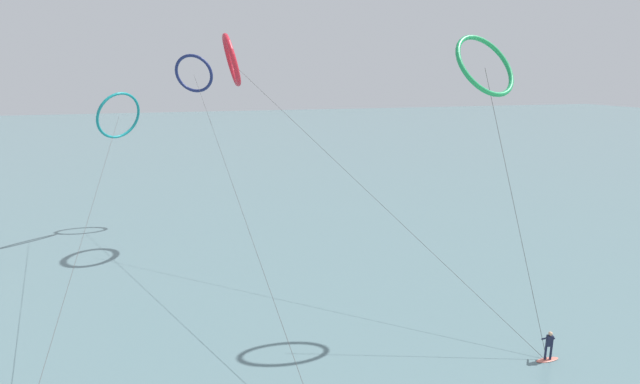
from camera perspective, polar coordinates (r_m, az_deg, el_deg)
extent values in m
cube|color=slate|center=(113.33, -12.22, 5.52)|extent=(400.00, 200.00, 0.08)
ellipsoid|color=#EA7260|center=(30.64, 24.85, -17.23)|extent=(1.40, 0.40, 0.06)
cylinder|color=#191E38|center=(30.38, 24.68, -16.55)|extent=(0.12, 0.12, 0.80)
cylinder|color=#191E38|center=(30.49, 25.19, -16.50)|extent=(0.12, 0.12, 0.80)
cube|color=#191E38|center=(30.10, 25.07, -15.35)|extent=(0.37, 0.29, 0.62)
sphere|color=tan|center=(29.91, 25.16, -14.64)|extent=(0.22, 0.22, 0.22)
cylinder|color=#191E38|center=(30.07, 24.53, -15.21)|extent=(0.25, 0.50, 0.39)
cylinder|color=#191E38|center=(30.24, 25.33, -15.13)|extent=(0.25, 0.50, 0.39)
torus|color=navy|center=(51.99, -14.42, 13.16)|extent=(4.23, 3.08, 3.82)
cylinder|color=#3F3F3F|center=(34.71, -10.02, 0.63)|extent=(3.02, 36.53, 15.08)
torus|color=red|center=(44.09, -10.21, 14.82)|extent=(1.60, 4.56, 4.50)
cylinder|color=#3F3F3F|center=(34.39, 3.96, 1.57)|extent=(13.55, 24.52, 16.11)
torus|color=teal|center=(50.01, -22.31, 8.20)|extent=(4.58, 4.24, 4.41)
cylinder|color=#3F3F3F|center=(34.43, -25.57, -3.88)|extent=(1.74, 34.10, 11.29)
torus|color=#199351|center=(30.05, 18.59, 13.74)|extent=(4.66, 3.58, 3.54)
cylinder|color=#3F3F3F|center=(29.23, 21.71, -2.13)|extent=(1.54, 5.53, 15.49)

